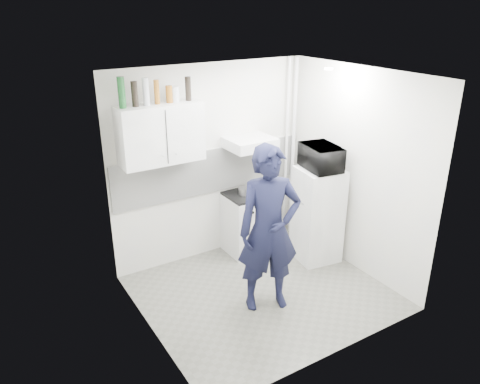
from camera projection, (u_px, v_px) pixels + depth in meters
floor at (262, 293)px, 5.69m from camera, size 2.80×2.80×0.00m
ceiling at (267, 75)px, 4.70m from camera, size 2.80×2.80×0.00m
wall_back at (211, 163)px, 6.18m from camera, size 2.80×0.00×2.80m
wall_left at (145, 223)px, 4.52m from camera, size 0.00×2.60×2.60m
wall_right at (356, 172)px, 5.88m from camera, size 0.00×2.60×2.60m
person at (269, 230)px, 5.13m from camera, size 0.81×0.66×1.93m
stove at (245, 224)px, 6.50m from camera, size 0.52×0.52×0.83m
fridge at (317, 215)px, 6.24m from camera, size 0.61×0.61×1.29m
stove_top at (245, 195)px, 6.34m from camera, size 0.50×0.50×0.03m
saucepan at (244, 191)px, 6.32m from camera, size 0.16×0.16×0.09m
microwave at (321, 158)px, 5.94m from camera, size 0.63×0.48×0.32m
bottle_a at (122, 92)px, 5.07m from camera, size 0.08×0.08×0.34m
bottle_b at (135, 94)px, 5.15m from camera, size 0.07×0.07×0.28m
bottle_c at (146, 92)px, 5.21m from camera, size 0.07×0.07×0.31m
bottle_d at (157, 92)px, 5.28m from camera, size 0.06×0.06×0.27m
canister_a at (169, 94)px, 5.37m from camera, size 0.08×0.08×0.20m
canister_b at (175, 94)px, 5.41m from camera, size 0.09×0.09×0.18m
bottle_e at (188, 89)px, 5.47m from camera, size 0.07×0.07×0.28m
upper_cabinet at (161, 134)px, 5.47m from camera, size 1.00×0.35×0.70m
range_hood at (250, 143)px, 6.10m from camera, size 0.60×0.50×0.14m
backsplash at (212, 171)px, 6.21m from camera, size 2.74×0.03×0.60m
pipe_a at (293, 150)px, 6.75m from camera, size 0.05×0.05×2.60m
pipe_b at (286, 151)px, 6.69m from camera, size 0.04×0.04×2.60m
ceiling_spot_fixture at (329, 69)px, 5.36m from camera, size 0.10×0.10×0.02m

